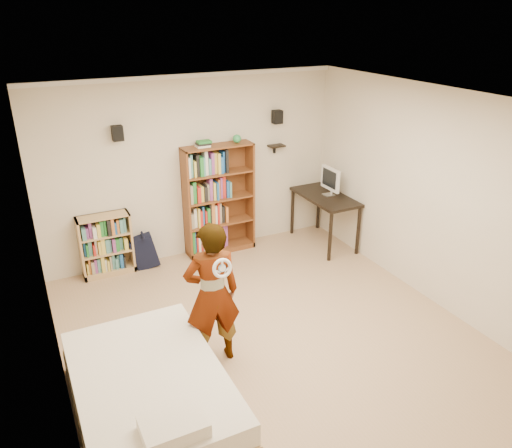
{
  "coord_description": "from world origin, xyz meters",
  "views": [
    {
      "loc": [
        -2.3,
        -4.24,
        3.52
      ],
      "look_at": [
        0.1,
        0.6,
        1.17
      ],
      "focal_mm": 35.0,
      "sensor_mm": 36.0,
      "label": 1
    }
  ],
  "objects_px": {
    "daybed": "(150,389)",
    "computer_desk": "(324,220)",
    "low_bookshelf": "(106,245)",
    "tall_bookshelf": "(219,200)",
    "person": "(212,294)"
  },
  "relations": [
    {
      "from": "computer_desk",
      "to": "person",
      "type": "bearing_deg",
      "value": -144.33
    },
    {
      "from": "computer_desk",
      "to": "daybed",
      "type": "bearing_deg",
      "value": -145.32
    },
    {
      "from": "tall_bookshelf",
      "to": "computer_desk",
      "type": "bearing_deg",
      "value": -17.26
    },
    {
      "from": "low_bookshelf",
      "to": "daybed",
      "type": "bearing_deg",
      "value": -93.65
    },
    {
      "from": "computer_desk",
      "to": "person",
      "type": "relative_size",
      "value": 0.75
    },
    {
      "from": "low_bookshelf",
      "to": "daybed",
      "type": "xyz_separation_m",
      "value": [
        -0.19,
        -2.94,
        -0.15
      ]
    },
    {
      "from": "daybed",
      "to": "computer_desk",
      "type": "bearing_deg",
      "value": 34.68
    },
    {
      "from": "tall_bookshelf",
      "to": "person",
      "type": "bearing_deg",
      "value": -114.03
    },
    {
      "from": "tall_bookshelf",
      "to": "computer_desk",
      "type": "xyz_separation_m",
      "value": [
        1.59,
        -0.49,
        -0.44
      ]
    },
    {
      "from": "computer_desk",
      "to": "low_bookshelf",
      "type": "bearing_deg",
      "value": 171.16
    },
    {
      "from": "tall_bookshelf",
      "to": "computer_desk",
      "type": "distance_m",
      "value": 1.72
    },
    {
      "from": "low_bookshelf",
      "to": "daybed",
      "type": "relative_size",
      "value": 0.45
    },
    {
      "from": "tall_bookshelf",
      "to": "low_bookshelf",
      "type": "relative_size",
      "value": 1.88
    },
    {
      "from": "low_bookshelf",
      "to": "person",
      "type": "distance_m",
      "value": 2.54
    },
    {
      "from": "low_bookshelf",
      "to": "computer_desk",
      "type": "xyz_separation_m",
      "value": [
        3.32,
        -0.52,
        -0.04
      ]
    }
  ]
}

